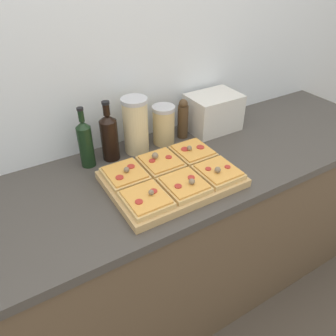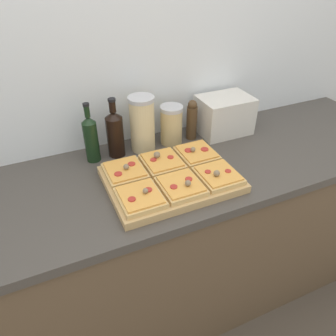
% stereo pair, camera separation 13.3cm
% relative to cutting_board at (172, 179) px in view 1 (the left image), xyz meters
% --- Properties ---
extents(wall_back, '(6.00, 0.06, 2.50)m').
position_rel_cutting_board_xyz_m(wall_back, '(-0.04, 0.44, 0.31)').
color(wall_back, silver).
rests_on(wall_back, ground_plane).
extents(kitchen_counter, '(2.63, 0.67, 0.93)m').
position_rel_cutting_board_xyz_m(kitchen_counter, '(-0.04, 0.09, -0.48)').
color(kitchen_counter, brown).
rests_on(kitchen_counter, ground_plane).
extents(cutting_board, '(0.51, 0.38, 0.03)m').
position_rel_cutting_board_xyz_m(cutting_board, '(0.00, 0.00, 0.00)').
color(cutting_board, tan).
rests_on(cutting_board, kitchen_counter).
extents(pizza_slice_back_left, '(0.16, 0.17, 0.05)m').
position_rel_cutting_board_xyz_m(pizza_slice_back_left, '(-0.17, 0.09, 0.03)').
color(pizza_slice_back_left, tan).
rests_on(pizza_slice_back_left, cutting_board).
extents(pizza_slice_back_center, '(0.16, 0.17, 0.06)m').
position_rel_cutting_board_xyz_m(pizza_slice_back_center, '(-0.00, 0.09, 0.03)').
color(pizza_slice_back_center, tan).
rests_on(pizza_slice_back_center, cutting_board).
extents(pizza_slice_back_right, '(0.16, 0.17, 0.05)m').
position_rel_cutting_board_xyz_m(pizza_slice_back_right, '(0.17, 0.09, 0.03)').
color(pizza_slice_back_right, tan).
rests_on(pizza_slice_back_right, cutting_board).
extents(pizza_slice_front_left, '(0.16, 0.17, 0.05)m').
position_rel_cutting_board_xyz_m(pizza_slice_front_left, '(-0.17, -0.09, 0.03)').
color(pizza_slice_front_left, tan).
rests_on(pizza_slice_front_left, cutting_board).
extents(pizza_slice_front_center, '(0.16, 0.17, 0.05)m').
position_rel_cutting_board_xyz_m(pizza_slice_front_center, '(0.00, -0.09, 0.03)').
color(pizza_slice_front_center, tan).
rests_on(pizza_slice_front_center, cutting_board).
extents(pizza_slice_front_right, '(0.16, 0.17, 0.05)m').
position_rel_cutting_board_xyz_m(pizza_slice_front_right, '(0.16, -0.09, 0.03)').
color(pizza_slice_front_right, tan).
rests_on(pizza_slice_front_right, cutting_board).
extents(olive_oil_bottle, '(0.06, 0.06, 0.27)m').
position_rel_cutting_board_xyz_m(olive_oil_bottle, '(-0.25, 0.30, 0.10)').
color(olive_oil_bottle, black).
rests_on(olive_oil_bottle, kitchen_counter).
extents(wine_bottle, '(0.08, 0.08, 0.27)m').
position_rel_cutting_board_xyz_m(wine_bottle, '(-0.14, 0.30, 0.10)').
color(wine_bottle, black).
rests_on(wine_bottle, kitchen_counter).
extents(grain_jar_tall, '(0.12, 0.12, 0.26)m').
position_rel_cutting_board_xyz_m(grain_jar_tall, '(-0.01, 0.30, 0.11)').
color(grain_jar_tall, beige).
rests_on(grain_jar_tall, kitchen_counter).
extents(grain_jar_short, '(0.11, 0.11, 0.19)m').
position_rel_cutting_board_xyz_m(grain_jar_short, '(0.14, 0.30, 0.08)').
color(grain_jar_short, tan).
rests_on(grain_jar_short, kitchen_counter).
extents(pepper_mill, '(0.05, 0.05, 0.20)m').
position_rel_cutting_board_xyz_m(pepper_mill, '(0.25, 0.30, 0.08)').
color(pepper_mill, '#47331E').
rests_on(pepper_mill, kitchen_counter).
extents(toaster_oven, '(0.28, 0.19, 0.19)m').
position_rel_cutting_board_xyz_m(toaster_oven, '(0.43, 0.29, 0.08)').
color(toaster_oven, beige).
rests_on(toaster_oven, kitchen_counter).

